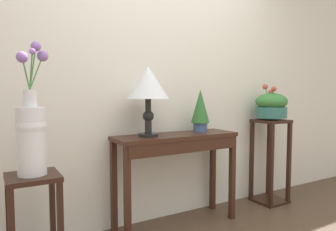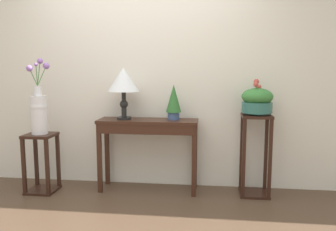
{
  "view_description": "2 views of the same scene",
  "coord_description": "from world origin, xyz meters",
  "px_view_note": "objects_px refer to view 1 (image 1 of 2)",
  "views": [
    {
      "loc": [
        -1.29,
        -1.04,
        1.15
      ],
      "look_at": [
        -0.04,
        1.08,
        0.97
      ],
      "focal_mm": 32.92,
      "sensor_mm": 36.0,
      "label": 1
    },
    {
      "loc": [
        0.75,
        -2.47,
        1.35
      ],
      "look_at": [
        0.32,
        1.08,
        0.86
      ],
      "focal_mm": 36.5,
      "sensor_mm": 36.0,
      "label": 2
    }
  ],
  "objects_px": {
    "console_table": "(177,150)",
    "flower_vase_tall_left": "(31,131)",
    "pedestal_stand_right": "(270,161)",
    "planter_bowl_wide_right": "(271,105)",
    "pedestal_stand_left": "(34,226)",
    "table_lamp": "(148,85)",
    "potted_plant_on_console": "(200,109)"
  },
  "relations": [
    {
      "from": "console_table",
      "to": "planter_bowl_wide_right",
      "type": "xyz_separation_m",
      "value": [
        1.16,
        0.01,
        0.36
      ]
    },
    {
      "from": "potted_plant_on_console",
      "to": "planter_bowl_wide_right",
      "type": "bearing_deg",
      "value": -2.73
    },
    {
      "from": "flower_vase_tall_left",
      "to": "pedestal_stand_right",
      "type": "height_order",
      "value": "flower_vase_tall_left"
    },
    {
      "from": "flower_vase_tall_left",
      "to": "planter_bowl_wide_right",
      "type": "distance_m",
      "value": 2.32
    },
    {
      "from": "flower_vase_tall_left",
      "to": "pedestal_stand_right",
      "type": "bearing_deg",
      "value": 4.44
    },
    {
      "from": "console_table",
      "to": "pedestal_stand_left",
      "type": "xyz_separation_m",
      "value": [
        -1.16,
        -0.17,
        -0.34
      ]
    },
    {
      "from": "pedestal_stand_left",
      "to": "planter_bowl_wide_right",
      "type": "distance_m",
      "value": 2.42
    },
    {
      "from": "flower_vase_tall_left",
      "to": "planter_bowl_wide_right",
      "type": "xyz_separation_m",
      "value": [
        2.31,
        0.18,
        0.1
      ]
    },
    {
      "from": "pedestal_stand_left",
      "to": "pedestal_stand_right",
      "type": "bearing_deg",
      "value": 4.43
    },
    {
      "from": "console_table",
      "to": "table_lamp",
      "type": "relative_size",
      "value": 1.93
    },
    {
      "from": "potted_plant_on_console",
      "to": "flower_vase_tall_left",
      "type": "relative_size",
      "value": 0.47
    },
    {
      "from": "console_table",
      "to": "pedestal_stand_right",
      "type": "bearing_deg",
      "value": 0.65
    },
    {
      "from": "pedestal_stand_left",
      "to": "console_table",
      "type": "bearing_deg",
      "value": 8.18
    },
    {
      "from": "potted_plant_on_console",
      "to": "pedestal_stand_right",
      "type": "distance_m",
      "value": 1.05
    },
    {
      "from": "table_lamp",
      "to": "console_table",
      "type": "bearing_deg",
      "value": -4.49
    },
    {
      "from": "console_table",
      "to": "flower_vase_tall_left",
      "type": "height_order",
      "value": "flower_vase_tall_left"
    },
    {
      "from": "potted_plant_on_console",
      "to": "pedestal_stand_left",
      "type": "xyz_separation_m",
      "value": [
        -1.44,
        -0.22,
        -0.68
      ]
    },
    {
      "from": "flower_vase_tall_left",
      "to": "pedestal_stand_left",
      "type": "bearing_deg",
      "value": 166.04
    },
    {
      "from": "table_lamp",
      "to": "planter_bowl_wide_right",
      "type": "bearing_deg",
      "value": -0.3
    },
    {
      "from": "potted_plant_on_console",
      "to": "flower_vase_tall_left",
      "type": "distance_m",
      "value": 1.45
    },
    {
      "from": "potted_plant_on_console",
      "to": "planter_bowl_wide_right",
      "type": "xyz_separation_m",
      "value": [
        0.88,
        -0.04,
        0.02
      ]
    },
    {
      "from": "pedestal_stand_left",
      "to": "pedestal_stand_right",
      "type": "xyz_separation_m",
      "value": [
        2.31,
        0.18,
        0.11
      ]
    },
    {
      "from": "pedestal_stand_left",
      "to": "planter_bowl_wide_right",
      "type": "relative_size",
      "value": 1.76
    },
    {
      "from": "flower_vase_tall_left",
      "to": "planter_bowl_wide_right",
      "type": "height_order",
      "value": "flower_vase_tall_left"
    },
    {
      "from": "flower_vase_tall_left",
      "to": "pedestal_stand_right",
      "type": "xyz_separation_m",
      "value": [
        2.31,
        0.18,
        -0.48
      ]
    },
    {
      "from": "pedestal_stand_left",
      "to": "flower_vase_tall_left",
      "type": "xyz_separation_m",
      "value": [
        0.0,
        -0.0,
        0.59
      ]
    },
    {
      "from": "planter_bowl_wide_right",
      "to": "flower_vase_tall_left",
      "type": "bearing_deg",
      "value": -175.55
    },
    {
      "from": "pedestal_stand_right",
      "to": "flower_vase_tall_left",
      "type": "bearing_deg",
      "value": -175.56
    },
    {
      "from": "pedestal_stand_right",
      "to": "console_table",
      "type": "bearing_deg",
      "value": -179.35
    },
    {
      "from": "console_table",
      "to": "flower_vase_tall_left",
      "type": "bearing_deg",
      "value": -171.8
    },
    {
      "from": "potted_plant_on_console",
      "to": "pedestal_stand_left",
      "type": "bearing_deg",
      "value": -171.22
    },
    {
      "from": "table_lamp",
      "to": "pedestal_stand_right",
      "type": "height_order",
      "value": "table_lamp"
    }
  ]
}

